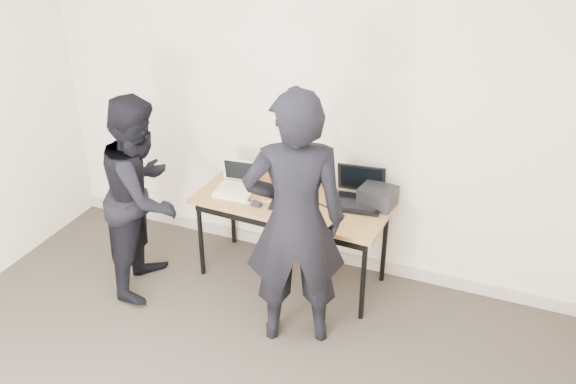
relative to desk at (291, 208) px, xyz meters
The scene contains 13 objects.
room 1.99m from the desk, 90.60° to the right, with size 4.60×4.60×2.80m.
desk is the anchor object (origin of this frame).
laptop_beige 0.48m from the desk, behind, with size 0.32×0.32×0.24m.
laptop_center 0.11m from the desk, 13.16° to the left, with size 0.36×0.35×0.24m.
laptop_right 0.53m from the desk, 21.24° to the left, with size 0.41×0.40×0.27m.
leather_satchel 0.34m from the desk, 128.17° to the left, with size 0.37×0.20×0.25m.
tissue 0.44m from the desk, 122.81° to the left, with size 0.13×0.10×0.08m, color white.
equipment_box 0.67m from the desk, 16.93° to the left, with size 0.26×0.22×0.15m, color black.
power_brick 0.29m from the desk, 142.56° to the right, with size 0.08×0.05×0.03m, color black.
cables 0.12m from the desk, 146.76° to the right, with size 1.01×0.28×0.01m.
person_typist 0.74m from the desk, 66.01° to the right, with size 0.69×0.45×1.89m, color black.
person_observer 1.14m from the desk, 155.65° to the right, with size 0.78×0.60×1.60m, color black.
baseboard 0.71m from the desk, 93.06° to the left, with size 4.50×0.03×0.10m, color #A99C8C.
Camera 1 is at (1.64, -2.14, 3.14)m, focal length 40.00 mm.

